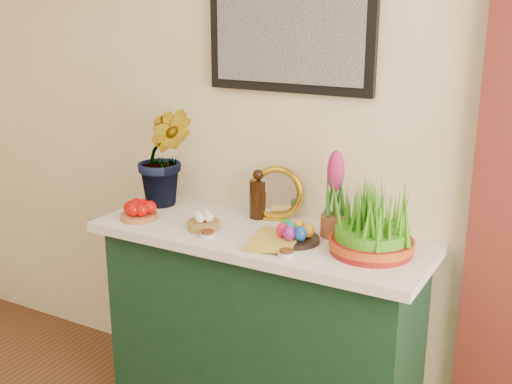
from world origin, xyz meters
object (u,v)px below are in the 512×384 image
Objects in this scene: sideboard at (262,333)px; mirror at (276,194)px; book at (252,237)px; wheatgrass_sabzeh at (372,224)px; hyacinth_green at (164,140)px.

sideboard is 5.49× the size of mirror.
mirror is 1.00× the size of book.
mirror is 0.52m from wheatgrass_sabzeh.
hyacinth_green is at bearing 148.34° from book.
sideboard is 0.50m from book.
wheatgrass_sabzeh is at bearing -19.55° from mirror.
hyacinth_green is at bearing 174.29° from wheatgrass_sabzeh.
sideboard is at bearing 89.83° from book.
sideboard is at bearing 179.28° from wheatgrass_sabzeh.
book is (0.05, -0.29, -0.10)m from mirror.
sideboard is at bearing -42.55° from hyacinth_green.
sideboard is 4.09× the size of wheatgrass_sabzeh.
book is 0.47m from wheatgrass_sabzeh.
wheatgrass_sabzeh is (0.49, -0.17, 0.00)m from mirror.
book is at bearing -80.92° from mirror.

